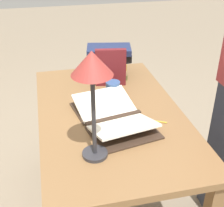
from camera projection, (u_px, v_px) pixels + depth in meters
reading_desk at (110, 128)px, 1.73m from camera, size 1.24×0.76×0.74m
open_book at (113, 117)px, 1.60m from camera, size 0.54×0.40×0.07m
book_stack_tall at (109, 61)px, 2.04m from camera, size 0.24×0.31×0.20m
book_standing_upright at (111, 68)px, 1.91m from camera, size 0.06×0.19×0.23m
reading_lamp at (92, 73)px, 1.17m from camera, size 0.16×0.16×0.48m
coffee_mug at (113, 88)px, 1.83m from camera, size 0.11×0.08×0.08m
pencil at (151, 121)px, 1.60m from camera, size 0.08×0.14×0.01m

